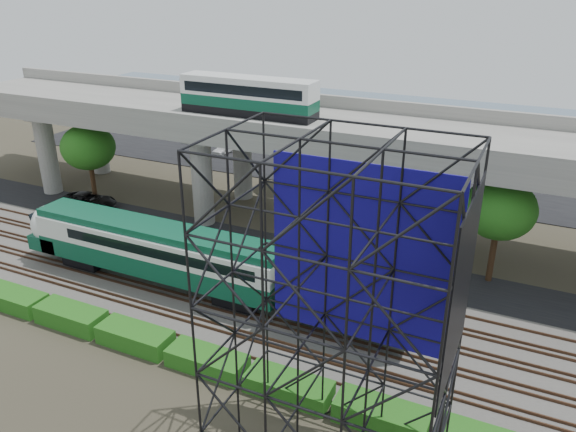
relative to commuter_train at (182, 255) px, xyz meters
The scene contains 13 objects.
ground 6.00m from the commuter_train, 22.35° to the right, with size 140.00×140.00×0.00m, color #474233.
ballast_bed 5.60m from the commuter_train, ahead, with size 90.00×12.00×0.20m, color slate.
service_road 10.20m from the commuter_train, 60.22° to the left, with size 90.00×5.00×0.08m, color black.
parking_lot 32.49m from the commuter_train, 81.36° to the left, with size 90.00×18.00×0.08m, color black.
harbor_water 54.29m from the commuter_train, 84.85° to the left, with size 140.00×40.00×0.03m, color #445E71.
rail_tracks 5.52m from the commuter_train, ahead, with size 90.00×9.52×0.16m.
commuter_train is the anchor object (origin of this frame).
overpass 15.60m from the commuter_train, 72.79° to the left, with size 80.00×12.00×12.40m.
scaffold_tower 18.22m from the commuter_train, 34.48° to the right, with size 9.36×6.36×15.00m.
hedge_strip 8.92m from the commuter_train, 47.02° to the right, with size 34.60×1.80×1.20m.
trees 14.42m from the commuter_train, 89.20° to the left, with size 40.94×16.94×7.69m.
suv 19.00m from the commuter_train, 152.57° to the left, with size 2.42×5.25×1.46m, color black.
parked_cars 32.12m from the commuter_train, 81.58° to the left, with size 37.72×9.73×1.29m.
Camera 1 is at (15.84, -25.41, 20.30)m, focal length 35.00 mm.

